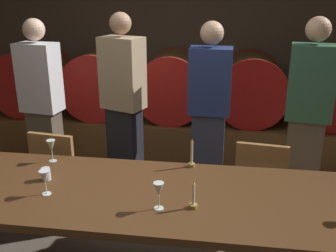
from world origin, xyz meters
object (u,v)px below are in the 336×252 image
object	(u,v)px
guest_center_left	(124,108)
guest_far_left	(42,106)
wine_barrel_left	(101,83)
wine_barrel_far_right	(331,91)
candle_left	(192,159)
dining_table	(139,199)
wine_glass_far_left	(51,146)
wine_glass_center_left	(45,178)
wine_glass_center_right	(159,190)
guest_far_right	(307,119)
chair_left	(60,172)
candle_right	(193,200)
wine_barrel_far_left	(34,81)
wine_barrel_right	(251,88)
guest_center_right	(209,115)
wine_barrel_center	(173,86)
chair_right	(260,184)
cup_center	(46,174)

from	to	relation	value
guest_center_left	guest_far_left	bearing A→B (deg)	14.47
wine_barrel_left	wine_barrel_far_right	xyz separation A→B (m)	(2.78, 0.00, 0.00)
candle_left	dining_table	bearing A→B (deg)	-126.24
guest_far_left	wine_glass_far_left	bearing A→B (deg)	126.44
wine_glass_center_left	wine_glass_center_right	distance (m)	0.75
guest_far_right	wine_glass_far_left	world-z (taller)	guest_far_right
chair_left	guest_far_right	world-z (taller)	guest_far_right
guest_far_right	candle_right	xyz separation A→B (m)	(-0.89, -1.32, -0.12)
wine_barrel_far_left	wine_barrel_right	bearing A→B (deg)	0.00
wine_barrel_far_left	guest_far_left	bearing A→B (deg)	-60.12
dining_table	guest_far_left	world-z (taller)	guest_far_left
wine_barrel_far_left	guest_center_right	distance (m)	2.59
wine_barrel_left	wine_barrel_center	size ratio (longest dim) A/B	1.00
chair_right	guest_far_right	world-z (taller)	guest_far_right
guest_far_left	guest_center_left	bearing A→B (deg)	-177.92
guest_far_left	wine_glass_center_right	bearing A→B (deg)	141.54
guest_center_left	wine_glass_center_right	xyz separation A→B (m)	(0.57, -1.42, -0.05)
wine_barrel_far_left	wine_glass_far_left	size ratio (longest dim) A/B	4.78
wine_barrel_far_right	candle_right	world-z (taller)	wine_barrel_far_right
wine_barrel_left	guest_center_right	bearing A→B (deg)	-40.06
candle_right	guest_far_right	bearing A→B (deg)	55.97
wine_barrel_center	chair_left	size ratio (longest dim) A/B	0.94
candle_right	wine_barrel_right	bearing A→B (deg)	79.51
wine_glass_far_left	wine_barrel_far_left	bearing A→B (deg)	119.15
guest_far_right	candle_left	world-z (taller)	guest_far_right
wine_barrel_left	guest_center_right	distance (m)	1.84
wine_barrel_far_right	candle_left	world-z (taller)	wine_barrel_far_right
wine_barrel_far_left	guest_far_right	distance (m)	3.41
dining_table	candle_left	size ratio (longest dim) A/B	13.10
guest_far_left	candle_left	world-z (taller)	guest_far_left
wine_barrel_center	guest_far_left	xyz separation A→B (m)	(-1.18, -1.12, 0.02)
wine_glass_center_right	cup_center	xyz separation A→B (m)	(-0.83, 0.26, -0.08)
chair_right	wine_barrel_right	bearing A→B (deg)	-82.69
guest_center_left	wine_glass_center_right	bearing A→B (deg)	132.36
wine_glass_far_left	candle_right	bearing A→B (deg)	-24.85
candle_left	candle_right	xyz separation A→B (m)	(0.06, -0.57, -0.01)
wine_barrel_left	chair_right	distance (m)	2.55
chair_right	guest_center_right	size ratio (longest dim) A/B	0.50
chair_right	wine_glass_center_left	xyz separation A→B (m)	(-1.43, -0.85, 0.39)
candle_right	chair_left	bearing A→B (deg)	144.77
guest_far_left	wine_glass_center_left	distance (m)	1.60
wine_barrel_right	wine_glass_far_left	distance (m)	2.62
wine_barrel_right	guest_far_left	size ratio (longest dim) A/B	0.47
wine_barrel_far_right	dining_table	size ratio (longest dim) A/B	0.28
wine_barrel_center	candle_left	world-z (taller)	wine_barrel_center
guest_center_right	wine_glass_center_right	size ratio (longest dim) A/B	10.05
candle_left	wine_glass_center_right	bearing A→B (deg)	-103.39
wine_glass_far_left	candle_left	bearing A→B (deg)	2.96
wine_barrel_far_right	guest_center_right	world-z (taller)	guest_center_right
wine_barrel_center	chair_left	world-z (taller)	wine_barrel_center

